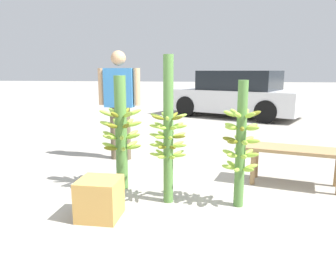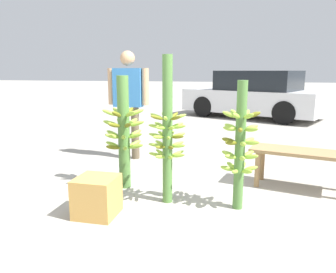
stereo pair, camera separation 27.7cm
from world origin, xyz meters
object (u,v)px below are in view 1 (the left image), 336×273
banana_stalk_right (241,143)px  parked_car (236,95)px  banana_stalk_left (121,132)px  produce_crate (100,198)px  vendor_person (119,96)px  market_bench (296,154)px  banana_stalk_center (168,132)px

banana_stalk_right → parked_car: parked_car is taller
banana_stalk_left → produce_crate: size_ratio=3.48×
vendor_person → produce_crate: (0.42, -2.12, -0.82)m
produce_crate → parked_car: bearing=77.6°
vendor_person → market_bench: (2.49, -0.89, -0.61)m
banana_stalk_center → banana_stalk_right: banana_stalk_center is taller
banana_stalk_right → market_bench: 1.07m
banana_stalk_right → produce_crate: (-1.35, -0.49, -0.48)m
produce_crate → market_bench: bearing=30.9°
banana_stalk_left → parked_car: (1.67, 6.69, -0.01)m
banana_stalk_left → banana_stalk_center: 0.70m
banana_stalk_left → banana_stalk_right: size_ratio=1.03×
banana_stalk_left → market_bench: (2.08, 0.41, -0.29)m
banana_stalk_left → vendor_person: vendor_person is taller
parked_car → market_bench: bearing=-151.6°
vendor_person → banana_stalk_right: bearing=-43.6°
parked_car → vendor_person: bearing=-176.5°
banana_stalk_center → produce_crate: 0.96m
banana_stalk_right → parked_car: size_ratio=0.30×
vendor_person → parked_car: bearing=68.2°
banana_stalk_right → market_bench: banana_stalk_right is taller
market_bench → produce_crate: market_bench is taller
banana_stalk_center → produce_crate: (-0.60, -0.49, -0.57)m
banana_stalk_center → vendor_person: vendor_person is taller
parked_car → produce_crate: (-1.65, -7.51, -0.48)m
banana_stalk_center → market_bench: (1.47, 0.75, -0.37)m
banana_stalk_left → produce_crate: (0.02, -0.82, -0.50)m
banana_stalk_left → banana_stalk_right: bearing=-13.8°
vendor_person → parked_car: size_ratio=0.39×
vendor_person → parked_car: 5.79m
banana_stalk_right → parked_car: 7.03m
vendor_person → banana_stalk_center: bearing=-58.9°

